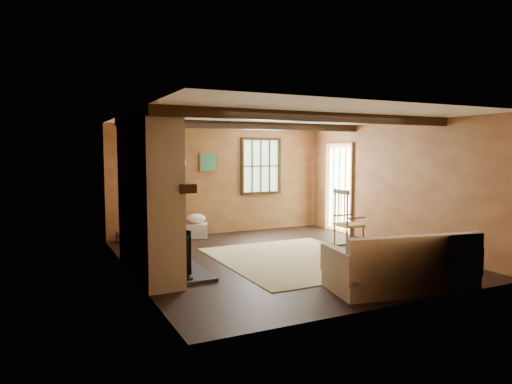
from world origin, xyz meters
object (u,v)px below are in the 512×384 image
fireplace (149,200)px  armchair (161,226)px  laundry_basket (196,231)px  rocking_chair (347,223)px  sofa (403,269)px

fireplace → armchair: size_ratio=2.91×
fireplace → laundry_basket: (1.53, 2.46, -0.95)m
rocking_chair → armchair: size_ratio=1.37×
fireplace → rocking_chair: bearing=3.2°
fireplace → armchair: bearing=71.5°
fireplace → armchair: fireplace is taller
fireplace → sofa: fireplace is taller
fireplace → armchair: (0.69, 2.06, -0.73)m
laundry_basket → armchair: (-0.84, -0.39, 0.22)m
fireplace → armchair: 2.30m
fireplace → rocking_chair: 3.88m
sofa → armchair: bearing=126.6°
armchair → sofa: bearing=51.1°
rocking_chair → laundry_basket: (-2.29, 2.25, -0.33)m
sofa → armchair: sofa is taller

